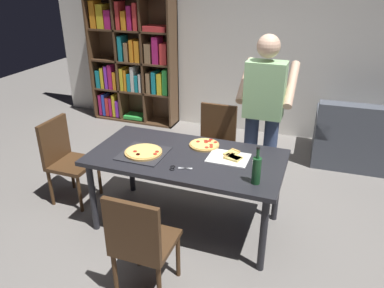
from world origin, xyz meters
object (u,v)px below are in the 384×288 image
chair_near_camera (140,240)px  person_serving_pizza (263,111)px  kitchen_scissors (177,168)px  dining_table (186,163)px  pepperoni_pizza_on_tray (143,152)px  chair_left_end (65,156)px  bookshelf (133,61)px  second_pizza_plain (204,145)px  chair_far_side (215,139)px  wine_bottle (257,170)px

chair_near_camera → person_serving_pizza: 1.81m
kitchen_scissors → dining_table: bearing=92.8°
pepperoni_pizza_on_tray → kitchen_scissors: (0.39, -0.15, -0.01)m
chair_left_end → bookshelf: bearing=100.6°
kitchen_scissors → second_pizza_plain: 0.51m
chair_far_side → kitchen_scissors: 1.22m
chair_near_camera → kitchen_scissors: bearing=89.0°
kitchen_scissors → second_pizza_plain: size_ratio=0.69×
dining_table → chair_near_camera: 0.95m
bookshelf → chair_left_end: bearing=-79.4°
bookshelf → pepperoni_pizza_on_tray: size_ratio=4.84×
kitchen_scissors → second_pizza_plain: (0.08, 0.51, 0.01)m
chair_near_camera → pepperoni_pizza_on_tray: chair_near_camera is taller
dining_table → chair_left_end: chair_left_end is taller
person_serving_pizza → chair_left_end: bearing=-159.5°
dining_table → kitchen_scissors: (0.01, -0.25, 0.08)m
dining_table → pepperoni_pizza_on_tray: pepperoni_pizza_on_tray is taller
dining_table → chair_near_camera: bearing=-90.0°
chair_left_end → second_pizza_plain: size_ratio=3.14×
chair_left_end → bookshelf: size_ratio=0.46×
dining_table → wine_bottle: bearing=-21.0°
person_serving_pizza → pepperoni_pizza_on_tray: size_ratio=4.34×
chair_near_camera → wine_bottle: 1.02m
second_pizza_plain → dining_table: bearing=-109.3°
bookshelf → second_pizza_plain: bookshelf is taller
person_serving_pizza → kitchen_scissors: bearing=-119.0°
chair_near_camera → pepperoni_pizza_on_tray: 0.95m
dining_table → chair_far_side: chair_far_side is taller
chair_near_camera → person_serving_pizza: person_serving_pizza is taller
chair_left_end → kitchen_scissors: size_ratio=4.53×
pepperoni_pizza_on_tray → wine_bottle: bearing=-8.4°
wine_bottle → bookshelf: bearing=133.4°
chair_far_side → kitchen_scissors: (0.01, -1.19, 0.24)m
dining_table → chair_left_end: bearing=180.0°
bookshelf → kitchen_scissors: (1.82, -2.63, -0.22)m
bookshelf → chair_near_camera: bearing=-61.4°
chair_near_camera → pepperoni_pizza_on_tray: bearing=114.5°
chair_near_camera → chair_left_end: (-1.36, 0.94, 0.00)m
chair_far_side → pepperoni_pizza_on_tray: (-0.38, -1.04, 0.25)m
person_serving_pizza → wine_bottle: bearing=-82.3°
chair_far_side → kitchen_scissors: bearing=-89.4°
dining_table → wine_bottle: size_ratio=5.54×
chair_near_camera → wine_bottle: wine_bottle is taller
chair_left_end → bookshelf: (-0.45, 2.37, 0.47)m
bookshelf → pepperoni_pizza_on_tray: bookshelf is taller
second_pizza_plain → person_serving_pizza: bearing=45.1°
chair_near_camera → second_pizza_plain: (0.09, 1.19, 0.25)m
chair_near_camera → bookshelf: size_ratio=0.46×
chair_left_end → second_pizza_plain: (1.45, 0.25, 0.25)m
dining_table → wine_bottle: wine_bottle is taller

